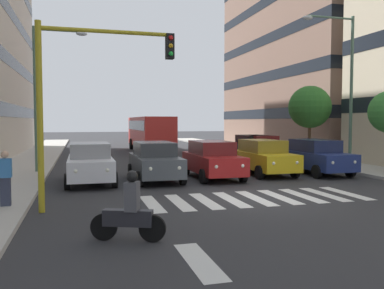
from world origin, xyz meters
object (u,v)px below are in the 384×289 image
street_lamp_left (344,77)px  car_3 (155,161)px  car_1 (263,157)px  car_4 (90,163)px  car_row2_1 (254,148)px  bus_behind_traffic (150,130)px  traffic_light_gantry (80,86)px  car_row2_0 (261,148)px  car_0 (316,156)px  car_2 (212,159)px  street_lamp_right (44,84)px  street_tree_1 (310,107)px  motorcycle_with_rider (129,212)px  pedestrian_waiting (5,177)px

street_lamp_left → car_3: bearing=3.2°
car_3 → street_lamp_left: (-10.05, -0.56, 4.06)m
car_1 → street_lamp_left: size_ratio=0.56×
car_4 → street_lamp_left: size_ratio=0.56×
car_4 → car_row2_1: same height
bus_behind_traffic → traffic_light_gantry: (5.86, 22.74, 1.82)m
car_row2_0 → car_0: bearing=90.0°
car_2 → street_lamp_right: street_lamp_right is taller
car_0 → street_tree_1: street_tree_1 is taller
car_3 → street_tree_1: (-11.32, -5.82, 2.68)m
car_0 → motorcycle_with_rider: car_0 is taller
street_tree_1 → car_0: bearing=61.4°
car_1 → traffic_light_gantry: 10.91m
car_2 → pedestrian_waiting: (8.04, 4.85, 0.11)m
car_2 → car_row2_0: (-5.52, -6.59, 0.00)m
traffic_light_gantry → street_lamp_left: bearing=-156.0°
car_3 → street_lamp_right: 7.10m
street_lamp_left → traffic_light_gantry: bearing=24.0°
car_1 → motorcycle_with_rider: (7.73, 9.47, -0.24)m
bus_behind_traffic → street_lamp_left: 18.65m
bus_behind_traffic → motorcycle_with_rider: bus_behind_traffic is taller
street_tree_1 → street_lamp_right: bearing=7.5°
car_row2_0 → street_lamp_left: 7.52m
car_row2_1 → street_lamp_right: size_ratio=0.62×
car_0 → car_4: same height
car_0 → car_row2_0: size_ratio=1.00×
street_lamp_right → street_tree_1: street_lamp_right is taller
car_1 → car_row2_1: same height
car_2 → car_row2_1: bearing=-126.6°
car_4 → pedestrian_waiting: (2.54, 4.82, 0.11)m
car_1 → street_lamp_right: (10.44, -3.06, 3.60)m
car_2 → street_tree_1: size_ratio=0.92×
street_lamp_left → pedestrian_waiting: bearing=19.3°
car_0 → bus_behind_traffic: (5.52, -17.27, 0.97)m
motorcycle_with_rider → street_lamp_left: 16.01m
car_row2_1 → street_lamp_left: size_ratio=0.56×
car_row2_1 → car_3: bearing=41.7°
street_tree_1 → bus_behind_traffic: bearing=-53.4°
car_1 → car_3: 5.60m
bus_behind_traffic → street_tree_1: 14.55m
pedestrian_waiting → street_tree_1: bearing=-147.4°
car_4 → pedestrian_waiting: size_ratio=2.72×
car_0 → car_2: 5.52m
car_2 → car_4: same height
car_0 → traffic_light_gantry: bearing=25.7°
car_0 → traffic_light_gantry: 12.93m
car_3 → motorcycle_with_rider: size_ratio=2.75×
car_1 → bus_behind_traffic: 17.07m
car_2 → traffic_light_gantry: 8.41m
street_lamp_left → car_row2_0: bearing=-73.2°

